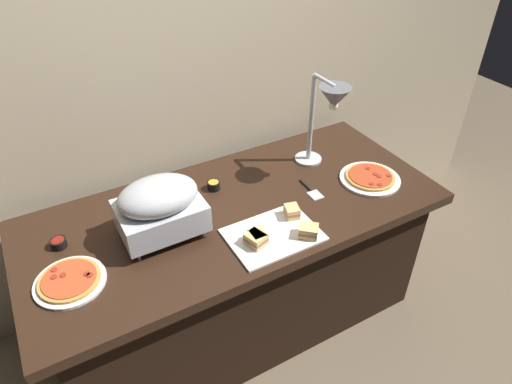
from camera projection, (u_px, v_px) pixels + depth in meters
The scene contains 11 objects.
ground_plane at pixel (239, 315), 2.52m from camera, with size 8.00×8.00×0.00m, color brown.
back_wall at pixel (184, 78), 2.16m from camera, with size 4.40×0.04×2.40m, color #C6B593.
buffet_table at pixel (237, 266), 2.29m from camera, with size 1.90×0.84×0.76m.
chafing_dish at pixel (159, 206), 1.84m from camera, with size 0.34×0.25×0.27m.
heat_lamp at pixel (329, 105), 2.09m from camera, with size 0.15×0.30×0.48m.
pizza_plate_front at pixel (70, 281), 1.70m from camera, with size 0.27×0.27×0.03m.
pizza_plate_center at pixel (370, 178), 2.24m from camera, with size 0.30×0.30×0.03m.
sandwich_platter at pixel (276, 233), 1.91m from camera, with size 0.38×0.28×0.06m.
sauce_cup_near at pixel (58, 243), 1.85m from camera, with size 0.06×0.06×0.04m.
sauce_cup_far at pixel (214, 185), 2.17m from camera, with size 0.06×0.06×0.04m.
serving_spatula at pixel (311, 190), 2.17m from camera, with size 0.06×0.17×0.01m.
Camera 1 is at (-0.71, -1.45, 2.05)m, focal length 32.00 mm.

